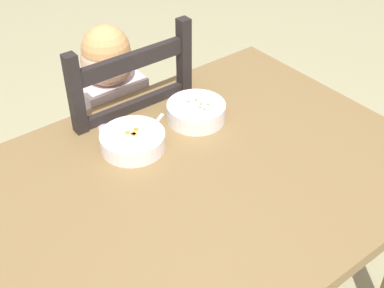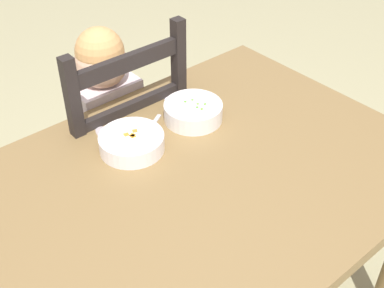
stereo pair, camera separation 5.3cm
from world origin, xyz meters
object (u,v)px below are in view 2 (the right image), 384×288
object	(u,v)px
child_figure	(112,119)
bowl_of_peas	(193,111)
bowl_of_carrots	(132,142)
dining_chair	(116,157)
spoon	(147,132)
dining_table	(203,200)

from	to	relation	value
child_figure	bowl_of_peas	world-z (taller)	child_figure
bowl_of_peas	bowl_of_carrots	bearing A→B (deg)	179.99
dining_chair	bowl_of_carrots	size ratio (longest dim) A/B	5.36
bowl_of_peas	spoon	xyz separation A→B (m)	(-0.15, 0.03, -0.02)
bowl_of_peas	bowl_of_carrots	world-z (taller)	bowl_of_peas
dining_chair	spoon	bearing A→B (deg)	-97.47
dining_table	spoon	world-z (taller)	spoon
child_figure	spoon	size ratio (longest dim) A/B	7.38
bowl_of_carrots	spoon	world-z (taller)	bowl_of_carrots
dining_chair	child_figure	xyz separation A→B (m)	(0.00, -0.00, 0.17)
bowl_of_carrots	spoon	xyz separation A→B (m)	(0.08, 0.03, -0.02)
dining_table	child_figure	world-z (taller)	child_figure
child_figure	bowl_of_peas	distance (m)	0.34
spoon	dining_table	bearing A→B (deg)	-87.23
child_figure	bowl_of_carrots	xyz separation A→B (m)	(-0.11, -0.29, 0.13)
dining_table	child_figure	xyz separation A→B (m)	(0.02, 0.49, 0.00)
bowl_of_carrots	spoon	distance (m)	0.09
bowl_of_peas	dining_chair	bearing A→B (deg)	111.12
bowl_of_peas	spoon	world-z (taller)	bowl_of_peas
child_figure	bowl_of_peas	bearing A→B (deg)	-68.78
child_figure	bowl_of_peas	xyz separation A→B (m)	(0.11, -0.29, 0.13)
bowl_of_carrots	dining_table	bearing A→B (deg)	-65.89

